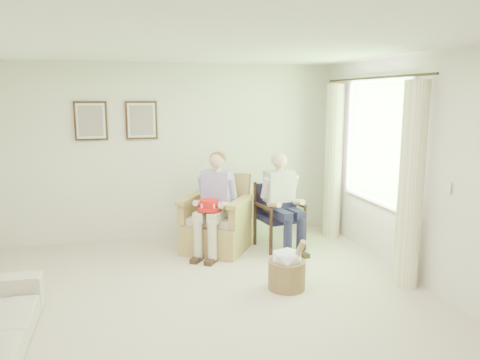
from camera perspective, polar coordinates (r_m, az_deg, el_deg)
The scene contains 16 objects.
floor at distance 4.79m, azimuth -3.95°, elevation -16.20°, with size 5.50×5.50×0.00m, color beige.
back_wall at distance 7.06m, azimuth -8.14°, elevation 3.39°, with size 5.00×0.04×2.60m, color silver.
front_wall at distance 1.85m, azimuth 11.90°, elevation -16.63°, with size 5.00×0.04×2.60m, color silver.
right_wall at distance 5.39m, azimuth 22.99°, elevation 0.58°, with size 0.04×5.50×2.60m, color silver.
ceiling at distance 4.31m, azimuth -4.39°, elevation 16.48°, with size 5.00×5.50×0.02m, color white.
window at distance 6.33m, azimuth 16.35°, elevation 4.89°, with size 0.13×2.50×1.63m.
curtain_left at distance 5.49m, azimuth 20.09°, elevation -0.66°, with size 0.34×0.34×2.30m, color #FAE9C4.
curtain_right at distance 7.17m, azimuth 11.28°, elevation 2.19°, with size 0.34×0.34×2.30m, color #FAE9C4.
framed_print_left at distance 6.95m, azimuth -17.73°, elevation 6.88°, with size 0.45×0.05×0.55m.
framed_print_right at distance 6.95m, azimuth -11.92°, elevation 7.14°, with size 0.45×0.05×0.55m.
wicker_armchair at distance 6.54m, azimuth -2.99°, elevation -5.69°, with size 0.83×0.82×1.06m.
wood_armchair at distance 6.70m, azimuth 4.63°, elevation -3.96°, with size 0.58×0.55×0.89m.
person_wicker at distance 6.29m, azimuth -2.78°, elevation -2.00°, with size 0.40×0.62×1.36m.
person_dark at distance 6.50m, azimuth 5.09°, elevation -1.88°, with size 0.40×0.62×1.33m.
red_hat at distance 6.13m, azimuth -3.80°, elevation -3.16°, with size 0.32×0.32×0.14m.
hatbox at distance 5.32m, azimuth 5.75°, elevation -10.64°, with size 0.47×0.47×0.61m.
Camera 1 is at (-0.75, -4.22, 2.13)m, focal length 35.00 mm.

